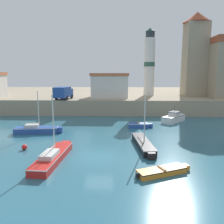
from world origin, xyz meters
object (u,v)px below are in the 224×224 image
motorboat_white_1 (174,118)px  dinghy_orange_5 (163,171)px  truck_on_quay (63,92)px  harbor_shed_mid_row (110,85)px  dinghy_blue_2 (139,125)px  sailboat_blue_3 (37,129)px  sailboat_red_7 (53,156)px  church (220,66)px  lighthouse (149,63)px  mooring_buoy (24,147)px  sailboat_black_4 (143,144)px

motorboat_white_1 → dinghy_orange_5: 18.51m
motorboat_white_1 → truck_on_quay: bearing=162.6°
harbor_shed_mid_row → dinghy_blue_2: bearing=-71.7°
sailboat_blue_3 → sailboat_red_7: size_ratio=0.82×
sailboat_red_7 → church: size_ratio=0.43×
motorboat_white_1 → church: size_ratio=0.29×
lighthouse → truck_on_quay: size_ratio=2.99×
sailboat_blue_3 → harbor_shed_mid_row: size_ratio=0.81×
mooring_buoy → lighthouse: 31.94m
dinghy_blue_2 → dinghy_orange_5: size_ratio=0.79×
motorboat_white_1 → dinghy_blue_2: motorboat_white_1 is taller
sailboat_black_4 → lighthouse: lighthouse is taller
motorboat_white_1 → truck_on_quay: size_ratio=1.05×
dinghy_blue_2 → harbor_shed_mid_row: (-4.51, 13.63, 4.69)m
sailboat_blue_3 → truck_on_quay: size_ratio=1.27×
sailboat_black_4 → church: 33.81m
dinghy_blue_2 → sailboat_black_4: (-0.38, -8.18, 0.06)m
harbor_shed_mid_row → sailboat_black_4: bearing=-79.3°
harbor_shed_mid_row → truck_on_quay: bearing=-152.6°
dinghy_orange_5 → sailboat_blue_3: bearing=140.7°
sailboat_blue_3 → lighthouse: 27.69m
motorboat_white_1 → sailboat_red_7: bearing=-131.5°
mooring_buoy → church: bearing=42.7°
sailboat_blue_3 → dinghy_orange_5: 16.91m
sailboat_black_4 → dinghy_orange_5: 5.85m
sailboat_black_4 → dinghy_orange_5: sailboat_black_4 is taller
sailboat_red_7 → lighthouse: (11.70, 29.14, 8.92)m
sailboat_black_4 → sailboat_red_7: (-7.82, -3.61, 0.03)m
sailboat_blue_3 → harbor_shed_mid_row: 19.34m
motorboat_white_1 → sailboat_blue_3: (-18.30, -7.05, -0.15)m
sailboat_black_4 → dinghy_orange_5: bearing=-82.7°
lighthouse → sailboat_black_4: bearing=-98.6°
sailboat_black_4 → mooring_buoy: size_ratio=12.79×
mooring_buoy → lighthouse: size_ratio=0.04×
truck_on_quay → motorboat_white_1: bearing=-17.4°
church → dinghy_blue_2: bearing=-134.8°
dinghy_orange_5 → mooring_buoy: size_ratio=8.09×
dinghy_blue_2 → lighthouse: size_ratio=0.24×
mooring_buoy → truck_on_quay: size_ratio=0.11×
harbor_shed_mid_row → motorboat_white_1: bearing=-44.3°
sailboat_blue_3 → mooring_buoy: (1.01, -5.97, -0.20)m
dinghy_orange_5 → lighthouse: (3.13, 31.33, 9.08)m
dinghy_blue_2 → dinghy_orange_5: (0.36, -13.98, -0.08)m
dinghy_blue_2 → sailboat_black_4: 8.19m
motorboat_white_1 → dinghy_blue_2: (-5.58, -3.77, -0.29)m
mooring_buoy → harbor_shed_mid_row: size_ratio=0.07×
dinghy_orange_5 → lighthouse: lighthouse is taller
dinghy_orange_5 → church: (18.13, 32.57, 8.50)m
dinghy_blue_2 → mooring_buoy: size_ratio=6.39×
dinghy_blue_2 → church: size_ratio=0.20×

